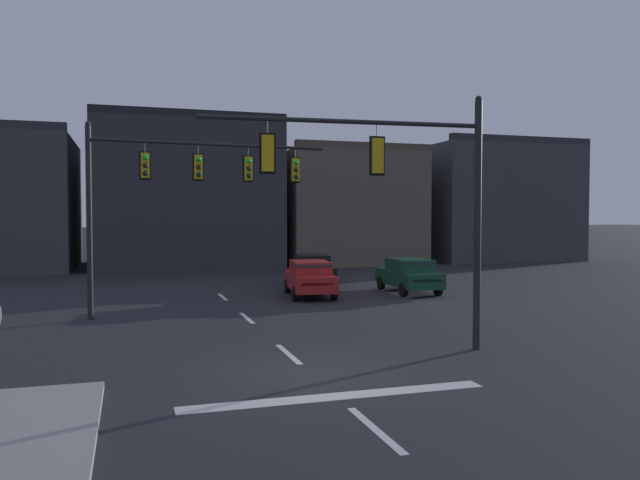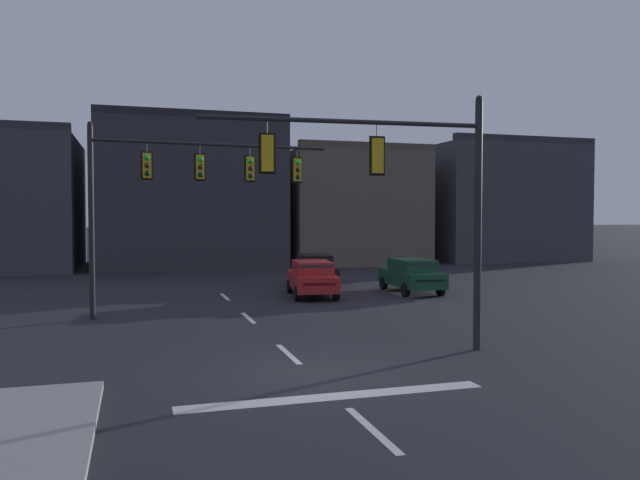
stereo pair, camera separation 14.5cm
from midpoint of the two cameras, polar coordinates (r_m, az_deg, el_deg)
ground_plane at (r=14.65m, az=-0.76°, el=-12.14°), size 400.00×400.00×0.00m
stop_bar_paint at (r=12.81m, az=1.77°, el=-14.24°), size 6.40×0.50×0.01m
lane_centreline at (r=16.53m, az=-2.70°, el=-10.47°), size 0.16×26.40×0.01m
signal_mast_near_side at (r=16.33m, az=7.82°, el=5.33°), size 7.51×0.76×6.87m
signal_mast_far_side at (r=23.23m, az=-12.65°, el=5.31°), size 8.83×0.83×6.93m
car_lot_nearside at (r=32.42m, az=-0.36°, el=-2.69°), size 2.37×4.62×1.61m
car_lot_middle at (r=29.59m, az=8.58°, el=-3.19°), size 2.09×4.53×1.61m
car_lot_farside at (r=27.90m, az=-0.60°, el=-3.49°), size 2.37×4.62×1.61m
building_row at (r=47.78m, az=-4.28°, el=3.40°), size 48.34×13.62×10.56m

